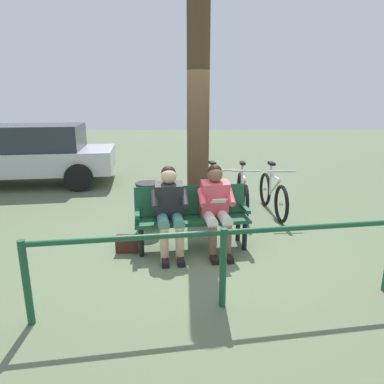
% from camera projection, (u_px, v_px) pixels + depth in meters
% --- Properties ---
extents(ground_plane, '(40.00, 40.00, 0.00)m').
position_uv_depth(ground_plane, '(190.00, 246.00, 5.03)').
color(ground_plane, '#566647').
extents(bench, '(1.65, 0.68, 0.87)m').
position_uv_depth(bench, '(191.00, 212.00, 4.93)').
color(bench, '#194C2D').
rests_on(bench, ground).
extents(person_reading, '(0.53, 0.80, 1.20)m').
position_uv_depth(person_reading, '(216.00, 204.00, 4.78)').
color(person_reading, '#D84C59').
rests_on(person_reading, ground).
extents(person_companion, '(0.53, 0.80, 1.20)m').
position_uv_depth(person_companion, '(170.00, 206.00, 4.69)').
color(person_companion, '#262628').
rests_on(person_companion, ground).
extents(handbag, '(0.30, 0.15, 0.24)m').
position_uv_depth(handbag, '(127.00, 244.00, 4.82)').
color(handbag, '#3F1E14').
rests_on(handbag, ground).
extents(tree_trunk, '(0.36, 0.36, 4.13)m').
position_uv_depth(tree_trunk, '(198.00, 99.00, 5.43)').
color(tree_trunk, '#4C3823').
rests_on(tree_trunk, ground).
extents(litter_bin, '(0.41, 0.41, 0.76)m').
position_uv_depth(litter_bin, '(149.00, 205.00, 5.68)').
color(litter_bin, slate).
rests_on(litter_bin, ground).
extents(bicycle_purple, '(0.48, 1.68, 0.94)m').
position_uv_depth(bicycle_purple, '(273.00, 194.00, 6.42)').
color(bicycle_purple, black).
rests_on(bicycle_purple, ground).
extents(bicycle_green, '(0.48, 1.68, 0.94)m').
position_uv_depth(bicycle_green, '(242.00, 194.00, 6.46)').
color(bicycle_green, black).
rests_on(bicycle_green, ground).
extents(bicycle_blue, '(0.51, 1.66, 0.94)m').
position_uv_depth(bicycle_blue, '(215.00, 194.00, 6.48)').
color(bicycle_blue, black).
rests_on(bicycle_blue, ground).
extents(railing_fence, '(3.75, 0.61, 0.85)m').
position_uv_depth(railing_fence, '(223.00, 251.00, 3.42)').
color(railing_fence, '#194C2D').
rests_on(railing_fence, ground).
extents(parked_car, '(4.41, 2.46, 1.47)m').
position_uv_depth(parked_car, '(29.00, 153.00, 8.55)').
color(parked_car, silver).
rests_on(parked_car, ground).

